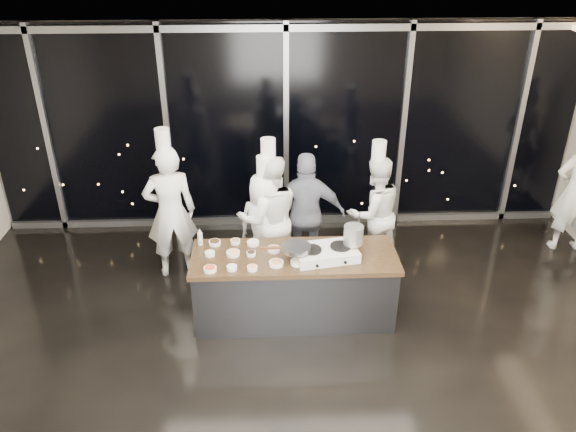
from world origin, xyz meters
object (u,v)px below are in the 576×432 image
stove (326,253)px  guest (307,215)px  frying_pan (296,248)px  stock_pot (353,235)px  demo_counter (294,286)px  chef_center (269,218)px  chef_far_left (171,211)px  chef_left (265,227)px  chef_right (374,213)px

stove → guest: 1.13m
frying_pan → stock_pot: bearing=-0.2°
demo_counter → stock_pot: (0.69, 0.01, 0.70)m
chef_center → stock_pot: bearing=126.7°
demo_counter → frying_pan: (0.01, -0.11, 0.62)m
demo_counter → chef_far_left: 2.01m
guest → demo_counter: bearing=80.4°
chef_left → chef_center: 0.13m
stove → chef_far_left: bearing=139.7°
chef_right → chef_center: bearing=-9.5°
stock_pot → chef_left: size_ratio=0.13×
stove → stock_pot: stock_pot is taller
demo_counter → chef_center: bearing=106.8°
chef_far_left → chef_center: bearing=161.5°
stove → chef_center: 1.21m
demo_counter → frying_pan: bearing=-86.0°
chef_far_left → chef_left: bearing=158.7°
chef_left → guest: size_ratio=1.02×
chef_left → guest: 0.60m
frying_pan → chef_left: 1.10m
demo_counter → chef_left: chef_left is taller
chef_left → guest: bearing=-141.2°
demo_counter → guest: size_ratio=1.39×
demo_counter → stock_pot: stock_pot is taller
demo_counter → stove: 0.63m
stove → chef_center: (-0.65, 1.02, -0.06)m
frying_pan → chef_right: 1.74m
chef_far_left → chef_center: 1.34m
demo_counter → chef_far_left: size_ratio=1.16×
chef_far_left → frying_pan: bearing=130.8°
chef_left → guest: chef_left is taller
stock_pot → chef_right: bearing=67.8°
chef_left → guest: (0.57, 0.16, 0.08)m
stove → chef_right: (0.80, 1.23, -0.12)m
stove → demo_counter: bearing=159.7°
stove → guest: guest is taller
chef_far_left → chef_center: size_ratio=1.05×
frying_pan → stock_pot: size_ratio=2.67×
frying_pan → stock_pot: 0.70m
demo_counter → chef_right: bearing=44.9°
chef_right → guest: bearing=-11.3°
stock_pot → chef_center: bearing=136.1°
stock_pot → demo_counter: bearing=-179.4°
chef_left → stock_pot: bearing=162.6°
demo_counter → stock_pot: size_ratio=10.67×
chef_far_left → chef_right: size_ratio=1.12×
frying_pan → chef_right: bearing=37.6°
stove → stock_pot: (0.33, 0.07, 0.19)m
stock_pot → guest: bearing=114.1°
demo_counter → guest: guest is taller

